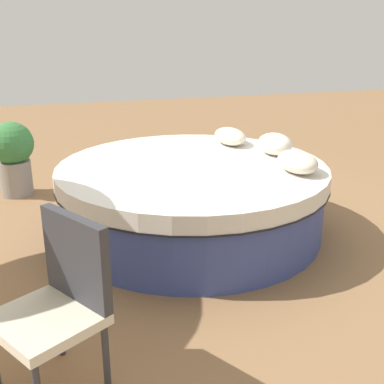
% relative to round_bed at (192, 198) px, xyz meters
% --- Properties ---
extents(ground_plane, '(16.00, 16.00, 0.00)m').
position_rel_round_bed_xyz_m(ground_plane, '(0.00, 0.00, -0.34)').
color(ground_plane, olive).
extents(round_bed, '(2.52, 2.52, 0.67)m').
position_rel_round_bed_xyz_m(round_bed, '(0.00, 0.00, 0.00)').
color(round_bed, '#38478C').
rests_on(round_bed, ground_plane).
extents(throw_pillow_0, '(0.48, 0.31, 0.19)m').
position_rel_round_bed_xyz_m(throw_pillow_0, '(0.46, 0.84, 0.42)').
color(throw_pillow_0, beige).
rests_on(throw_pillow_0, round_bed).
extents(throw_pillow_1, '(0.43, 0.32, 0.21)m').
position_rel_round_bed_xyz_m(throw_pillow_1, '(-0.14, 0.90, 0.43)').
color(throw_pillow_1, silver).
rests_on(throw_pillow_1, round_bed).
extents(throw_pillow_2, '(0.52, 0.30, 0.17)m').
position_rel_round_bed_xyz_m(throw_pillow_2, '(-0.66, 0.62, 0.41)').
color(throw_pillow_2, beige).
rests_on(throw_pillow_2, round_bed).
extents(patio_chair, '(0.71, 0.70, 0.98)m').
position_rel_round_bed_xyz_m(patio_chair, '(1.81, -1.26, 0.22)').
color(patio_chair, '#333338').
rests_on(patio_chair, ground_plane).
extents(planter, '(0.49, 0.49, 0.86)m').
position_rel_round_bed_xyz_m(planter, '(-1.57, -1.67, 0.14)').
color(planter, gray).
rests_on(planter, ground_plane).
extents(side_table, '(0.44, 0.44, 0.43)m').
position_rel_round_bed_xyz_m(side_table, '(-1.67, -0.58, -0.12)').
color(side_table, '#997A56').
rests_on(side_table, ground_plane).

